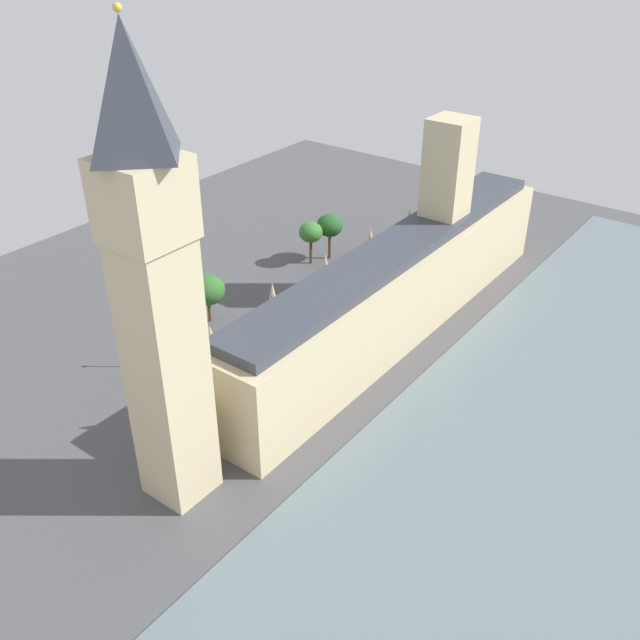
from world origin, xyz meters
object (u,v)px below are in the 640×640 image
object	(u,v)px
parliament_building	(400,281)
double_decker_bus_near_tower	(352,272)
plane_tree_corner	(207,290)
clock_tower	(155,283)
car_black_midblock	(394,245)
car_silver_under_trees	(293,317)
plane_tree_by_river_gate	(330,226)
pedestrian_opposite_hall	(404,276)
street_lamp_trailing	(132,340)
plane_tree_kerbside	(311,232)

from	to	relation	value
parliament_building	double_decker_bus_near_tower	world-z (taller)	parliament_building
double_decker_bus_near_tower	plane_tree_corner	size ratio (longest dim) A/B	1.29
clock_tower	car_black_midblock	xyz separation A→B (m)	(14.86, -71.67, -26.61)
car_black_midblock	plane_tree_corner	distance (m)	43.38
clock_tower	car_silver_under_trees	bearing A→B (deg)	-70.38
parliament_building	car_black_midblock	xyz separation A→B (m)	(16.04, -24.62, -7.36)
plane_tree_corner	car_black_midblock	bearing A→B (deg)	-103.18
plane_tree_by_river_gate	pedestrian_opposite_hall	bearing A→B (deg)	-176.23
car_silver_under_trees	street_lamp_trailing	world-z (taller)	street_lamp_trailing
pedestrian_opposite_hall	plane_tree_by_river_gate	size ratio (longest dim) A/B	0.17
plane_tree_kerbside	plane_tree_by_river_gate	bearing A→B (deg)	-112.08
plane_tree_kerbside	street_lamp_trailing	xyz separation A→B (m)	(-0.37, 43.62, -1.64)
parliament_building	car_silver_under_trees	xyz separation A→B (m)	(14.60, 9.41, -7.36)
street_lamp_trailing	car_silver_under_trees	bearing A→B (deg)	-113.55
car_silver_under_trees	street_lamp_trailing	bearing A→B (deg)	64.81
plane_tree_by_river_gate	plane_tree_kerbside	bearing A→B (deg)	67.92
pedestrian_opposite_hall	double_decker_bus_near_tower	bearing A→B (deg)	-93.84
clock_tower	street_lamp_trailing	size ratio (longest dim) A/B	7.74
car_black_midblock	clock_tower	bearing A→B (deg)	-80.24
car_black_midblock	plane_tree_corner	bearing A→B (deg)	-105.14
car_silver_under_trees	pedestrian_opposite_hall	distance (m)	25.13
double_decker_bus_near_tower	pedestrian_opposite_hall	world-z (taller)	double_decker_bus_near_tower
parliament_building	double_decker_bus_near_tower	xyz separation A→B (m)	(14.21, -7.14, -5.61)
parliament_building	pedestrian_opposite_hall	world-z (taller)	parliament_building
clock_tower	pedestrian_opposite_hall	size ratio (longest dim) A/B	34.15
parliament_building	plane_tree_corner	world-z (taller)	parliament_building
parliament_building	plane_tree_kerbside	bearing A→B (deg)	-21.02
car_black_midblock	plane_tree_by_river_gate	distance (m)	14.75
double_decker_bus_near_tower	plane_tree_kerbside	world-z (taller)	plane_tree_kerbside
pedestrian_opposite_hall	car_silver_under_trees	bearing A→B (deg)	-69.60
double_decker_bus_near_tower	pedestrian_opposite_hall	distance (m)	10.16
parliament_building	plane_tree_by_river_gate	world-z (taller)	parliament_building
car_silver_under_trees	plane_tree_by_river_gate	bearing A→B (deg)	-69.49
double_decker_bus_near_tower	car_silver_under_trees	xyz separation A→B (m)	(0.38, 16.55, -1.75)
pedestrian_opposite_hall	plane_tree_by_river_gate	bearing A→B (deg)	-140.19
plane_tree_corner	street_lamp_trailing	world-z (taller)	plane_tree_corner
plane_tree_by_river_gate	parliament_building	bearing A→B (deg)	150.24
parliament_building	double_decker_bus_near_tower	size ratio (longest dim) A/B	7.45
car_silver_under_trees	plane_tree_kerbside	distance (m)	22.83
pedestrian_opposite_hall	plane_tree_by_river_gate	distance (m)	17.34
double_decker_bus_near_tower	pedestrian_opposite_hall	xyz separation A→B (m)	(-6.39, -7.65, -1.93)
pedestrian_opposite_hall	plane_tree_by_river_gate	xyz separation A→B (m)	(16.19, 1.07, 6.12)
double_decker_bus_near_tower	plane_tree_by_river_gate	distance (m)	12.52
car_black_midblock	plane_tree_corner	world-z (taller)	plane_tree_corner
plane_tree_corner	car_silver_under_trees	bearing A→B (deg)	-144.83
plane_tree_by_river_gate	double_decker_bus_near_tower	bearing A→B (deg)	146.08
parliament_building	plane_tree_by_river_gate	distance (m)	27.69
car_silver_under_trees	plane_tree_corner	xyz separation A→B (m)	(11.27, 7.94, 4.83)
double_decker_bus_near_tower	parliament_building	bearing A→B (deg)	-27.96
double_decker_bus_near_tower	clock_tower	bearing A→B (deg)	-77.77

